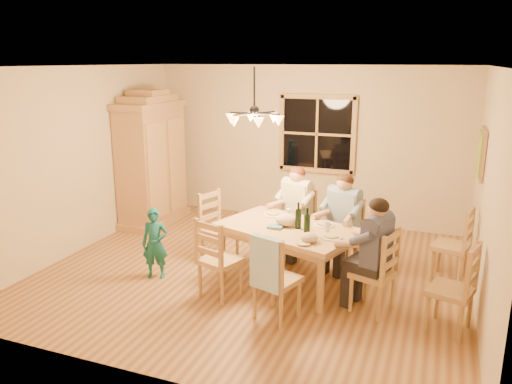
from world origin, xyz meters
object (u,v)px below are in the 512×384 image
at_px(dining_table, 288,234).
at_px(child, 155,244).
at_px(wine_bottle_b, 307,222).
at_px(chair_spare_back, 450,257).
at_px(chandelier, 254,118).
at_px(chair_spare_front, 449,304).
at_px(chair_far_right, 342,249).
at_px(chair_near_left, 220,272).
at_px(chair_end_right, 372,286).
at_px(chair_end_left, 220,240).
at_px(chair_far_left, 296,237).
at_px(adult_plaid_man, 343,211).
at_px(chair_near_right, 277,292).
at_px(adult_slate_man, 375,241).
at_px(adult_woman, 296,201).
at_px(armoire, 152,163).
at_px(wine_bottle_a, 298,215).

height_order(dining_table, child, child).
height_order(wine_bottle_b, chair_spare_back, wine_bottle_b).
xyz_separation_m(chandelier, wine_bottle_b, (0.82, -0.39, -1.15)).
xyz_separation_m(chair_spare_front, chair_spare_back, (0.00, 1.37, 0.00)).
height_order(chandelier, chair_far_right, chandelier).
xyz_separation_m(chandelier, chair_near_left, (-0.13, -0.80, -1.77)).
xyz_separation_m(chair_end_right, child, (-2.78, -0.09, 0.17)).
distance_m(chair_near_left, chair_end_left, 1.10).
height_order(chandelier, chair_end_right, chandelier).
relative_size(chair_far_left, chair_spare_front, 1.00).
distance_m(chair_end_left, adult_plaid_man, 1.79).
bearing_deg(chair_near_right, chair_far_left, 117.90).
relative_size(chandelier, wine_bottle_b, 2.33).
relative_size(chair_far_left, wine_bottle_b, 3.00).
xyz_separation_m(chair_far_right, chair_near_left, (-1.21, -1.29, 0.00)).
distance_m(chandelier, adult_slate_man, 2.12).
relative_size(chair_far_right, adult_woman, 1.13).
bearing_deg(armoire, chair_spare_back, -8.15).
bearing_deg(child, chandelier, 11.41).
xyz_separation_m(armoire, chair_spare_front, (4.87, -2.07, -0.75)).
bearing_deg(chair_spare_back, chair_far_right, 111.05).
height_order(armoire, chair_spare_front, armoire).
relative_size(armoire, dining_table, 1.19).
xyz_separation_m(armoire, wine_bottle_b, (3.24, -1.77, -0.13)).
xyz_separation_m(dining_table, adult_plaid_man, (0.56, 0.66, 0.18)).
xyz_separation_m(chair_far_left, chair_near_left, (-0.49, -1.52, 0.00)).
bearing_deg(chandelier, dining_table, -18.25).
relative_size(chair_far_right, chair_end_right, 1.00).
distance_m(chandelier, chair_end_left, 1.88).
height_order(chandelier, child, chandelier).
bearing_deg(chair_end_left, chandelier, 90.27).
xyz_separation_m(chair_far_right, wine_bottle_b, (-0.26, -0.88, 0.62)).
bearing_deg(chair_near_right, chair_near_left, -180.00).
bearing_deg(chair_spare_front, chair_end_right, 94.98).
height_order(wine_bottle_a, wine_bottle_b, same).
bearing_deg(wine_bottle_b, chair_near_right, -101.92).
xyz_separation_m(chair_near_left, adult_woman, (0.49, 1.52, 0.54)).
xyz_separation_m(chandelier, dining_table, (0.52, -0.17, -1.42)).
relative_size(chair_end_left, chair_spare_front, 1.00).
xyz_separation_m(chair_near_left, chair_near_right, (0.81, -0.26, 0.00)).
height_order(chair_end_left, child, chair_end_left).
distance_m(adult_slate_man, child, 2.81).
bearing_deg(chair_end_right, adult_plaid_man, 46.64).
bearing_deg(adult_slate_man, chair_end_right, -45.49).
bearing_deg(chandelier, chair_spare_front, -15.60).
distance_m(dining_table, wine_bottle_a, 0.30).
height_order(chair_far_left, child, chair_far_left).
relative_size(chair_far_right, chair_near_left, 1.00).
relative_size(dining_table, chair_end_left, 1.95).
distance_m(wine_bottle_a, chair_spare_back, 2.10).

